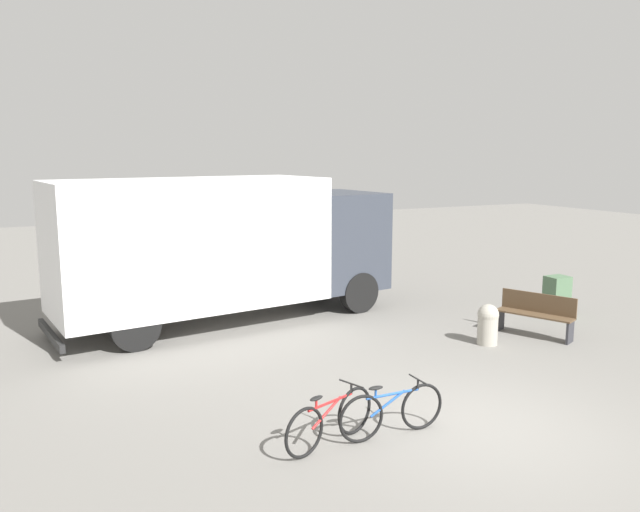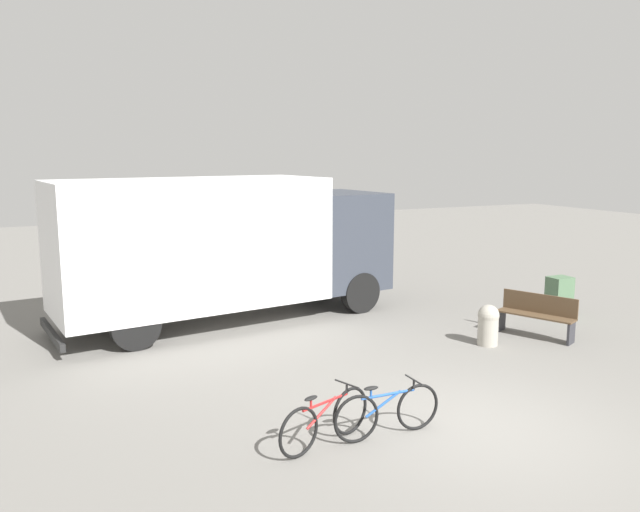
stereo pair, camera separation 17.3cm
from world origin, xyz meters
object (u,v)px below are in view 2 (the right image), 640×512
at_px(park_bench, 537,314).
at_px(bollard_near_bench, 488,324).
at_px(bicycle_near, 325,420).
at_px(utility_box, 559,296).
at_px(delivery_truck, 225,243).
at_px(bicycle_middle, 387,411).

xyz_separation_m(park_bench, bollard_near_bench, (-1.33, -0.03, -0.05)).
distance_m(bicycle_near, bollard_near_bench, 5.55).
distance_m(bicycle_near, utility_box, 8.89).
relative_size(bicycle_near, bollard_near_bench, 1.87).
bearing_deg(bollard_near_bench, delivery_truck, 136.08).
height_order(bicycle_near, bicycle_middle, same).
xyz_separation_m(park_bench, bicycle_near, (-6.24, -2.61, -0.14)).
distance_m(park_bench, utility_box, 2.15).
bearing_deg(delivery_truck, utility_box, -28.74).
bearing_deg(bicycle_near, utility_box, 5.40).
height_order(delivery_truck, bicycle_near, delivery_truck).
bearing_deg(bicycle_middle, bicycle_near, 173.16).
xyz_separation_m(bicycle_middle, bollard_near_bench, (4.02, 2.70, 0.08)).
bearing_deg(park_bench, bicycle_near, 89.20).
distance_m(delivery_truck, park_bench, 7.04).
distance_m(bicycle_near, bicycle_middle, 0.90).
xyz_separation_m(park_bench, bicycle_middle, (-5.35, -2.73, -0.14)).
bearing_deg(park_bench, utility_box, -81.35).
distance_m(delivery_truck, bicycle_near, 6.87).
bearing_deg(park_bench, bollard_near_bench, 67.77).
bearing_deg(utility_box, park_bench, -147.87).
relative_size(delivery_truck, bicycle_middle, 4.91).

